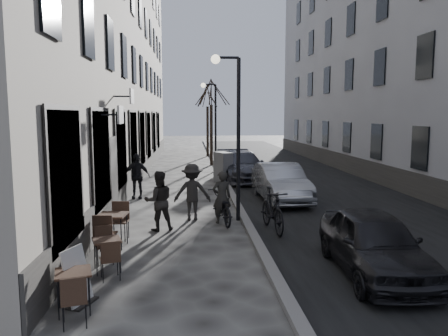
{
  "coord_description": "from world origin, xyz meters",
  "views": [
    {
      "loc": [
        -1.48,
        -7.34,
        3.32
      ],
      "look_at": [
        -0.53,
        4.88,
        1.8
      ],
      "focal_mm": 35.0,
      "sensor_mm": 36.0,
      "label": 1
    }
  ],
  "objects": [
    {
      "name": "utility_cabinet",
      "position": [
        0.1,
        13.53,
        0.74
      ],
      "size": [
        0.91,
        1.13,
        1.49
      ],
      "primitive_type": "cube",
      "rotation": [
        0.0,
        0.0,
        0.43
      ],
      "color": "slate",
      "rests_on": "ground"
    },
    {
      "name": "cyclist_rider",
      "position": [
        -0.53,
        5.7,
        0.8
      ],
      "size": [
        0.65,
        0.48,
        1.61
      ],
      "primitive_type": "imported",
      "rotation": [
        0.0,
        0.0,
        3.32
      ],
      "color": "#262521",
      "rests_on": "ground"
    },
    {
      "name": "car_near",
      "position": [
        2.3,
        1.17,
        0.66
      ],
      "size": [
        1.74,
        3.96,
        1.33
      ],
      "primitive_type": "imported",
      "rotation": [
        0.0,
        0.0,
        -0.05
      ],
      "color": "black",
      "rests_on": "ground"
    },
    {
      "name": "tree_near",
      "position": [
        -0.1,
        21.0,
        4.66
      ],
      "size": [
        2.4,
        2.4,
        5.7
      ],
      "color": "black",
      "rests_on": "ground"
    },
    {
      "name": "pedestrian_near",
      "position": [
        -2.39,
        5.0,
        0.86
      ],
      "size": [
        0.96,
        0.82,
        1.72
      ],
      "primitive_type": "imported",
      "rotation": [
        0.0,
        0.0,
        3.36
      ],
      "color": "black",
      "rests_on": "ground"
    },
    {
      "name": "ground",
      "position": [
        0.0,
        0.0,
        0.0
      ],
      "size": [
        120.0,
        120.0,
        0.0
      ],
      "primitive_type": "plane",
      "color": "#312F2C",
      "rests_on": "ground"
    },
    {
      "name": "bistro_set_b",
      "position": [
        -3.26,
        1.78,
        0.42
      ],
      "size": [
        0.78,
        1.44,
        0.82
      ],
      "rotation": [
        0.0,
        0.0,
        0.3
      ],
      "color": "black",
      "rests_on": "ground"
    },
    {
      "name": "road",
      "position": [
        3.85,
        16.0,
        0.0
      ],
      "size": [
        7.3,
        60.0,
        0.0
      ],
      "primitive_type": "cube",
      "color": "black",
      "rests_on": "ground"
    },
    {
      "name": "tree_far",
      "position": [
        -0.1,
        27.0,
        4.66
      ],
      "size": [
        2.4,
        2.4,
        5.7
      ],
      "color": "black",
      "rests_on": "ground"
    },
    {
      "name": "building_left",
      "position": [
        -6.0,
        16.5,
        8.0
      ],
      "size": [
        4.0,
        35.0,
        16.0
      ],
      "primitive_type": "cube",
      "color": "#9D9583",
      "rests_on": "ground"
    },
    {
      "name": "bicycle",
      "position": [
        -0.53,
        5.7,
        0.49
      ],
      "size": [
        0.98,
        1.96,
        0.98
      ],
      "primitive_type": "imported",
      "rotation": [
        0.0,
        0.0,
        3.32
      ],
      "color": "black",
      "rests_on": "ground"
    },
    {
      "name": "car_mid",
      "position": [
        1.96,
        8.97,
        0.71
      ],
      "size": [
        1.69,
        4.38,
        1.42
      ],
      "primitive_type": "imported",
      "rotation": [
        0.0,
        0.0,
        0.04
      ],
      "color": "#9B9DA3",
      "rests_on": "ground"
    },
    {
      "name": "moped",
      "position": [
        0.83,
        4.65,
        0.62
      ],
      "size": [
        0.79,
        2.11,
        1.24
      ],
      "primitive_type": "imported",
      "rotation": [
        0.0,
        0.0,
        0.1
      ],
      "color": "black",
      "rests_on": "ground"
    },
    {
      "name": "pedestrian_far",
      "position": [
        -3.6,
        9.86,
        0.89
      ],
      "size": [
        1.07,
        0.49,
        1.79
      ],
      "primitive_type": "imported",
      "rotation": [
        0.0,
        0.0,
        -0.06
      ],
      "color": "black",
      "rests_on": "ground"
    },
    {
      "name": "kerb",
      "position": [
        0.2,
        16.0,
        0.06
      ],
      "size": [
        0.25,
        60.0,
        0.12
      ],
      "primitive_type": "cube",
      "color": "slate",
      "rests_on": "ground"
    },
    {
      "name": "car_far",
      "position": [
        1.08,
        14.28,
        0.73
      ],
      "size": [
        2.48,
        5.16,
        1.45
      ],
      "primitive_type": "imported",
      "rotation": [
        0.0,
        0.0,
        0.09
      ],
      "color": "#3B3D46",
      "rests_on": "ground"
    },
    {
      "name": "pedestrian_mid",
      "position": [
        -1.43,
        6.17,
        0.89
      ],
      "size": [
        1.16,
        0.68,
        1.78
      ],
      "primitive_type": "imported",
      "rotation": [
        0.0,
        0.0,
        3.12
      ],
      "color": "black",
      "rests_on": "ground"
    },
    {
      "name": "bistro_set_c",
      "position": [
        -3.44,
        3.5,
        0.51
      ],
      "size": [
        0.75,
        1.72,
        1.0
      ],
      "rotation": [
        0.0,
        0.0,
        -0.1
      ],
      "color": "black",
      "rests_on": "ground"
    },
    {
      "name": "building_right",
      "position": [
        9.5,
        16.5,
        8.0
      ],
      "size": [
        4.0,
        35.0,
        16.0
      ],
      "primitive_type": "cube",
      "color": "gray",
      "rests_on": "ground"
    },
    {
      "name": "streetlamp_far",
      "position": [
        -0.17,
        18.0,
        3.16
      ],
      "size": [
        0.9,
        0.28,
        5.09
      ],
      "color": "black",
      "rests_on": "ground"
    },
    {
      "name": "streetlamp_near",
      "position": [
        -0.17,
        6.0,
        3.16
      ],
      "size": [
        0.9,
        0.28,
        5.09
      ],
      "color": "black",
      "rests_on": "ground"
    },
    {
      "name": "bistro_set_a",
      "position": [
        -3.46,
        -0.14,
        0.43
      ],
      "size": [
        0.75,
        1.47,
        0.84
      ],
      "rotation": [
        0.0,
        0.0,
        0.26
      ],
      "color": "black",
      "rests_on": "ground"
    },
    {
      "name": "sign_board",
      "position": [
        -3.46,
        0.15,
        0.41
      ],
      "size": [
        0.54,
        0.65,
        1.01
      ],
      "rotation": [
        0.0,
        0.0,
        -0.38
      ],
      "color": "black",
      "rests_on": "ground"
    }
  ]
}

